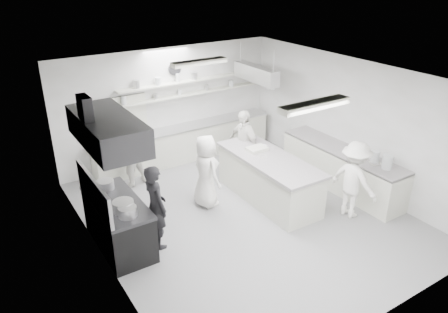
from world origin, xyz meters
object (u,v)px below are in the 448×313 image
back_counter (186,143)px  stove (119,225)px  cook_back (128,151)px  right_counter (341,169)px  prep_island (268,179)px  cook_stove (156,207)px

back_counter → stove: bearing=-136.0°
back_counter → cook_back: (-1.82, -0.58, 0.41)m
right_counter → prep_island: (-1.80, 0.47, 0.02)m
right_counter → cook_back: cook_back is taller
cook_back → right_counter: bearing=131.9°
right_counter → prep_island: size_ratio=1.25×
back_counter → right_counter: (2.35, -3.40, 0.01)m
stove → back_counter: 4.03m
cook_back → back_counter: bearing=-176.3°
right_counter → back_counter: bearing=124.7°
cook_stove → back_counter: bearing=-38.1°
cook_stove → prep_island: bearing=-87.3°
prep_island → cook_back: (-2.37, 2.35, 0.38)m
prep_island → cook_stove: bearing=-174.4°
cook_stove → cook_back: (0.47, 2.60, 0.04)m
prep_island → right_counter: bearing=-14.2°
stove → cook_stove: (0.61, -0.38, 0.38)m
right_counter → cook_stove: 4.66m
cook_stove → cook_back: 2.64m
cook_back → cook_stove: bearing=65.8°
stove → prep_island: size_ratio=0.68×
stove → prep_island: bearing=-2.1°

